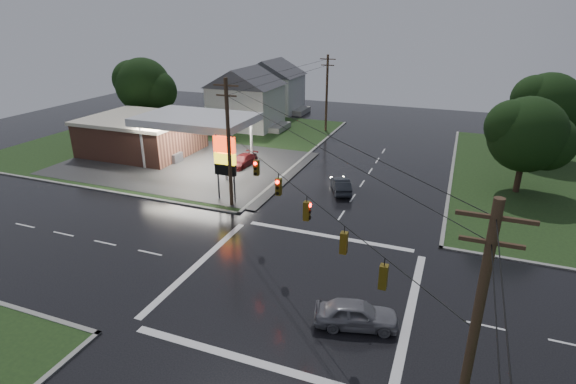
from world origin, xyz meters
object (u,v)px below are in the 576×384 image
(house_near, at_px, (246,97))
(tree_ne_far, at_px, (549,106))
(tree_nw_behind, at_px, (144,86))
(car_crossing, at_px, (356,314))
(gas_station, at_px, (149,133))
(utility_pole_n, at_px, (327,92))
(pylon_sign, at_px, (225,158))
(utility_pole_nw, at_px, (229,143))
(car_north, at_px, (341,185))
(utility_pole_se, at_px, (471,349))
(tree_ne_near, at_px, (529,135))
(house_far, at_px, (272,85))
(car_pump, at_px, (242,161))

(house_near, relative_size, tree_ne_far, 1.13)
(tree_nw_behind, xyz_separation_m, car_crossing, (38.23, -32.54, -5.42))
(gas_station, height_order, tree_nw_behind, tree_nw_behind)
(gas_station, xyz_separation_m, car_crossing, (30.07, -22.24, -1.78))
(utility_pole_n, bearing_deg, tree_ne_far, -8.55)
(pylon_sign, distance_m, utility_pole_nw, 2.22)
(car_north, bearing_deg, utility_pole_se, 89.81)
(utility_pole_n, bearing_deg, tree_ne_near, -34.10)
(car_north, bearing_deg, tree_nw_behind, -46.53)
(pylon_sign, relative_size, car_crossing, 1.34)
(utility_pole_nw, height_order, house_near, utility_pole_nw)
(house_far, distance_m, car_north, 38.12)
(gas_station, distance_m, house_near, 17.07)
(utility_pole_se, distance_m, house_near, 54.77)
(tree_ne_far, bearing_deg, utility_pole_nw, -137.41)
(tree_ne_near, bearing_deg, car_north, -159.24)
(car_pump, bearing_deg, car_crossing, -45.23)
(utility_pole_se, height_order, house_near, utility_pole_se)
(utility_pole_n, xyz_separation_m, car_north, (8.07, -21.91, -4.77))
(utility_pole_n, xyz_separation_m, tree_nw_behind, (-24.34, -8.01, 0.71))
(utility_pole_se, bearing_deg, car_pump, 128.33)
(utility_pole_n, relative_size, house_near, 0.95)
(utility_pole_se, distance_m, car_pump, 37.36)
(gas_station, height_order, car_crossing, gas_station)
(house_far, bearing_deg, pylon_sign, -73.02)
(tree_ne_near, bearing_deg, pylon_sign, -154.99)
(tree_nw_behind, relative_size, tree_ne_far, 1.02)
(utility_pole_se, bearing_deg, pylon_sign, 135.00)
(gas_station, distance_m, utility_pole_n, 24.60)
(car_north, height_order, car_crossing, car_crossing)
(tree_nw_behind, bearing_deg, tree_ne_far, 4.49)
(utility_pole_se, relative_size, car_pump, 2.49)
(house_far, relative_size, tree_ne_near, 1.23)
(tree_ne_near, bearing_deg, tree_ne_far, 75.93)
(car_crossing, bearing_deg, car_north, 2.82)
(car_north, bearing_deg, utility_pole_n, -93.08)
(tree_nw_behind, bearing_deg, car_pump, -27.16)
(house_far, relative_size, car_pump, 2.50)
(utility_pole_se, bearing_deg, house_near, 123.79)
(utility_pole_n, bearing_deg, house_near, -170.09)
(utility_pole_nw, relative_size, car_north, 2.59)
(house_near, distance_m, tree_ne_far, 38.19)
(utility_pole_nw, distance_m, tree_ne_far, 36.20)
(utility_pole_nw, height_order, house_far, utility_pole_nw)
(utility_pole_n, distance_m, tree_ne_near, 28.55)
(tree_nw_behind, distance_m, tree_ne_near, 48.65)
(utility_pole_n, xyz_separation_m, house_near, (-11.45, -2.00, -1.06))
(house_near, bearing_deg, tree_nw_behind, -155.02)
(utility_pole_nw, xyz_separation_m, house_far, (-12.45, 38.50, -1.32))
(gas_station, distance_m, car_crossing, 37.44)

